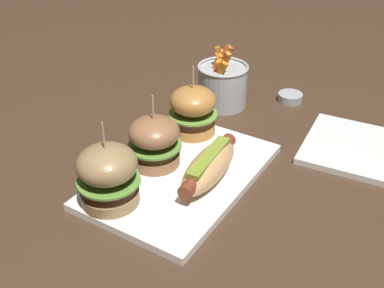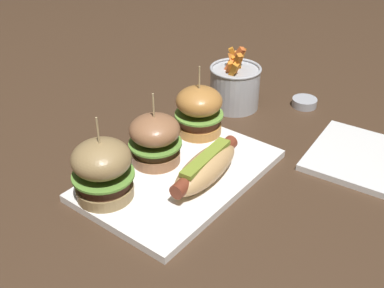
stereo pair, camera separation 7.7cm
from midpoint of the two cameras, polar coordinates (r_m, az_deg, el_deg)
The scene contains 9 objects.
ground_plane at distance 0.86m, azimuth -3.81°, elevation -4.19°, with size 3.00×3.00×0.00m, color #422D1E.
platter_main at distance 0.85m, azimuth -3.83°, elevation -3.82°, with size 0.35×0.23×0.01m, color white.
hot_dog at distance 0.82m, azimuth -0.69°, elevation -2.69°, with size 0.18×0.07×0.05m.
slider_left at distance 0.77m, azimuth -12.77°, elevation -3.69°, with size 0.10×0.10×0.15m.
slider_center at distance 0.85m, azimuth -7.15°, elevation 0.20°, with size 0.10×0.10×0.14m.
slider_right at distance 0.94m, azimuth -2.22°, elevation 3.99°, with size 0.10×0.10×0.14m.
fries_bucket at distance 1.07m, azimuth 1.55°, elevation 7.08°, with size 0.11×0.11×0.15m.
sauce_ramekin at distance 1.12m, azimuth 9.65°, elevation 5.47°, with size 0.06×0.06×0.02m.
side_plate at distance 0.96m, azimuth 16.84°, elevation -0.58°, with size 0.19×0.19×0.01m, color white.
Camera 1 is at (-0.57, -0.38, 0.51)m, focal length 44.97 mm.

